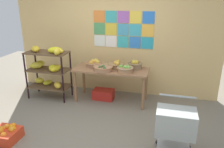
{
  "coord_description": "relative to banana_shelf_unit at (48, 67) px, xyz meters",
  "views": [
    {
      "loc": [
        1.25,
        -3.12,
        2.22
      ],
      "look_at": [
        0.21,
        0.91,
        0.76
      ],
      "focal_mm": 36.52,
      "sensor_mm": 36.0,
      "label": 1
    }
  ],
  "objects": [
    {
      "name": "ground",
      "position": [
        1.28,
        -1.12,
        -0.73
      ],
      "size": [
        9.66,
        9.66,
        0.0
      ],
      "primitive_type": "plane",
      "color": "#746B5B"
    },
    {
      "name": "back_wall_with_art",
      "position": [
        1.29,
        0.74,
        0.62
      ],
      "size": [
        4.7,
        0.07,
        2.69
      ],
      "color": "#DCB56F",
      "rests_on": "ground"
    },
    {
      "name": "banana_shelf_unit",
      "position": [
        0.0,
        0.0,
        0.0
      ],
      "size": [
        0.91,
        0.56,
        1.2
      ],
      "color": "black",
      "rests_on": "ground"
    },
    {
      "name": "display_table",
      "position": [
        1.37,
        0.19,
        -0.09
      ],
      "size": [
        1.58,
        0.63,
        0.73
      ],
      "color": "#946543",
      "rests_on": "ground"
    },
    {
      "name": "fruit_basket_left",
      "position": [
        1.45,
        0.3,
        0.07
      ],
      "size": [
        0.37,
        0.37,
        0.16
      ],
      "color": "olive",
      "rests_on": "display_table"
    },
    {
      "name": "fruit_basket_back_left",
      "position": [
        0.96,
        0.28,
        0.07
      ],
      "size": [
        0.35,
        0.35,
        0.15
      ],
      "color": "#9B6D4D",
      "rests_on": "display_table"
    },
    {
      "name": "fruit_basket_right",
      "position": [
        1.7,
        0.06,
        0.07
      ],
      "size": [
        0.34,
        0.34,
        0.15
      ],
      "color": "#A5754F",
      "rests_on": "display_table"
    },
    {
      "name": "fruit_basket_centre",
      "position": [
        1.86,
        0.34,
        0.09
      ],
      "size": [
        0.3,
        0.3,
        0.19
      ],
      "color": "#866A4C",
      "rests_on": "display_table"
    },
    {
      "name": "fruit_basket_back_right",
      "position": [
        1.24,
        0.04,
        0.06
      ],
      "size": [
        0.41,
        0.41,
        0.13
      ],
      "color": "#A67451",
      "rests_on": "display_table"
    },
    {
      "name": "produce_crate_under_table",
      "position": [
        1.18,
        0.22,
        -0.62
      ],
      "size": [
        0.45,
        0.29,
        0.22
      ],
      "primitive_type": "cube",
      "color": "#B32219",
      "rests_on": "ground"
    },
    {
      "name": "orange_crate_foreground",
      "position": [
        0.11,
        -1.65,
        -0.61
      ],
      "size": [
        0.41,
        0.39,
        0.24
      ],
      "color": "red",
      "rests_on": "ground"
    },
    {
      "name": "shopping_cart",
      "position": [
        2.7,
        -1.3,
        -0.24
      ],
      "size": [
        0.55,
        0.42,
        0.83
      ],
      "rotation": [
        0.0,
        0.0,
        0.14
      ],
      "color": "black",
      "rests_on": "ground"
    }
  ]
}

